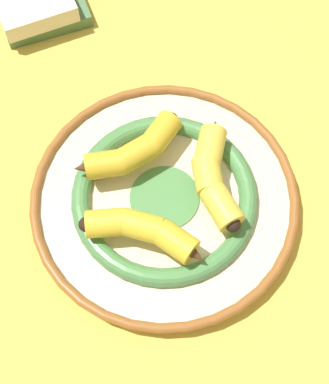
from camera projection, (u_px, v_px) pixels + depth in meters
ground_plane at (180, 225)px, 0.78m from camera, size 2.80×2.80×0.00m
decorative_bowl at (164, 198)px, 0.78m from camera, size 0.39×0.39×0.04m
banana_a at (144, 231)px, 0.71m from camera, size 0.08×0.17×0.04m
banana_b at (132, 151)px, 0.76m from camera, size 0.17×0.10×0.04m
banana_c at (214, 174)px, 0.75m from camera, size 0.15×0.13×0.04m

